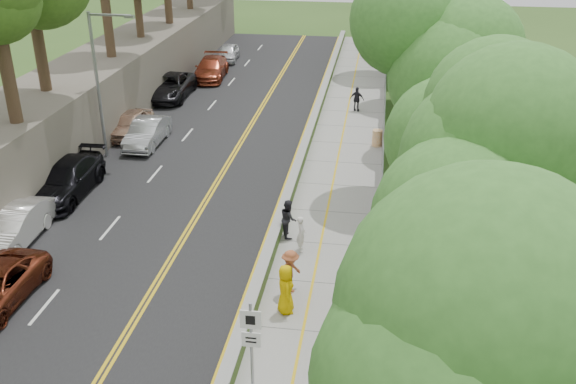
# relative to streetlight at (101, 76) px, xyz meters

# --- Properties ---
(ground) EXTENTS (140.00, 140.00, 0.00)m
(ground) POSITION_rel_streetlight_xyz_m (10.46, -14.00, -4.64)
(ground) COLOR #33511E
(ground) RESTS_ON ground
(road) EXTENTS (11.20, 66.00, 0.04)m
(road) POSITION_rel_streetlight_xyz_m (5.06, 1.00, -4.62)
(road) COLOR black
(road) RESTS_ON ground
(sidewalk) EXTENTS (4.20, 66.00, 0.05)m
(sidewalk) POSITION_rel_streetlight_xyz_m (13.01, 1.00, -4.61)
(sidewalk) COLOR gray
(sidewalk) RESTS_ON ground
(jersey_barrier) EXTENTS (0.42, 66.00, 0.60)m
(jersey_barrier) POSITION_rel_streetlight_xyz_m (10.71, 1.00, -4.34)
(jersey_barrier) COLOR #7ECB2A
(jersey_barrier) RESTS_ON ground
(rock_embankment) EXTENTS (5.00, 66.00, 4.00)m
(rock_embankment) POSITION_rel_streetlight_xyz_m (-3.04, 1.00, -2.64)
(rock_embankment) COLOR #595147
(rock_embankment) RESTS_ON ground
(chainlink_fence) EXTENTS (0.04, 66.00, 2.00)m
(chainlink_fence) POSITION_rel_streetlight_xyz_m (15.11, 1.00, -3.64)
(chainlink_fence) COLOR slate
(chainlink_fence) RESTS_ON ground
(trees_fenceside) EXTENTS (7.00, 66.00, 14.00)m
(trees_fenceside) POSITION_rel_streetlight_xyz_m (17.46, 1.00, 2.36)
(trees_fenceside) COLOR #438430
(trees_fenceside) RESTS_ON ground
(streetlight) EXTENTS (2.52, 0.22, 8.00)m
(streetlight) POSITION_rel_streetlight_xyz_m (0.00, 0.00, 0.00)
(streetlight) COLOR gray
(streetlight) RESTS_ON ground
(signpost) EXTENTS (0.62, 0.09, 3.10)m
(signpost) POSITION_rel_streetlight_xyz_m (11.51, -17.02, -2.68)
(signpost) COLOR gray
(signpost) RESTS_ON sidewalk
(construction_barrel) EXTENTS (0.58, 0.58, 0.96)m
(construction_barrel) POSITION_rel_streetlight_xyz_m (14.76, 3.82, -4.11)
(construction_barrel) COLOR orange
(construction_barrel) RESTS_ON sidewalk
(car_1) EXTENTS (1.85, 4.84, 1.57)m
(car_1) POSITION_rel_streetlight_xyz_m (-0.14, -9.91, -3.81)
(car_1) COLOR white
(car_1) RESTS_ON road
(car_3) EXTENTS (2.45, 5.80, 1.67)m
(car_3) POSITION_rel_streetlight_xyz_m (-0.14, -5.05, -3.76)
(car_3) COLOR black
(car_3) RESTS_ON road
(car_4) EXTENTS (2.05, 4.40, 1.46)m
(car_4) POSITION_rel_streetlight_xyz_m (-0.14, 3.45, -3.87)
(car_4) COLOR tan
(car_4) RESTS_ON road
(car_5) EXTENTS (1.64, 4.59, 1.51)m
(car_5) POSITION_rel_streetlight_xyz_m (1.46, 2.05, -3.85)
(car_5) COLOR #ADAFB4
(car_5) RESTS_ON road
(car_6) EXTENTS (2.90, 6.01, 1.65)m
(car_6) POSITION_rel_streetlight_xyz_m (-0.14, 11.29, -3.78)
(car_6) COLOR black
(car_6) RESTS_ON road
(car_7) EXTENTS (2.67, 5.70, 1.61)m
(car_7) POSITION_rel_streetlight_xyz_m (1.46, 16.72, -3.79)
(car_7) COLOR maroon
(car_7) RESTS_ON road
(car_8) EXTENTS (1.98, 4.23, 1.40)m
(car_8) POSITION_rel_streetlight_xyz_m (1.46, 22.55, -3.90)
(car_8) COLOR silver
(car_8) RESTS_ON road
(painter_0) EXTENTS (0.83, 1.05, 1.88)m
(painter_0) POSITION_rel_streetlight_xyz_m (11.91, -13.00, -3.65)
(painter_0) COLOR #D2A800
(painter_0) RESTS_ON sidewalk
(painter_1) EXTENTS (0.51, 0.66, 1.59)m
(painter_1) POSITION_rel_streetlight_xyz_m (11.91, -8.73, -3.80)
(painter_1) COLOR silver
(painter_1) RESTS_ON sidewalk
(painter_2) EXTENTS (0.88, 0.99, 1.71)m
(painter_2) POSITION_rel_streetlight_xyz_m (11.21, -7.57, -3.73)
(painter_2) COLOR black
(painter_2) RESTS_ON sidewalk
(painter_3) EXTENTS (1.08, 1.33, 1.79)m
(painter_3) POSITION_rel_streetlight_xyz_m (11.91, -11.83, -3.70)
(painter_3) COLOR #9B4E2C
(painter_3) RESTS_ON sidewalk
(person_far) EXTENTS (1.03, 0.61, 1.64)m
(person_far) POSITION_rel_streetlight_xyz_m (13.26, 10.13, -3.77)
(person_far) COLOR black
(person_far) RESTS_ON sidewalk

